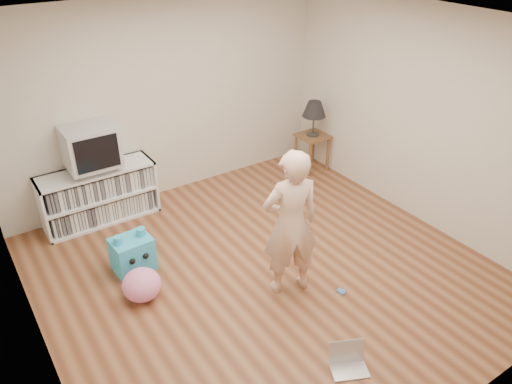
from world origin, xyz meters
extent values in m
plane|color=brown|center=(0.00, 0.00, 0.00)|extent=(4.50, 4.50, 0.00)
cube|color=beige|center=(0.00, 2.25, 1.30)|extent=(4.50, 0.02, 2.60)
cube|color=beige|center=(0.00, -2.25, 1.30)|extent=(4.50, 0.02, 2.60)
cube|color=beige|center=(-2.25, 0.00, 1.30)|extent=(0.02, 4.50, 2.60)
cube|color=beige|center=(2.25, 0.00, 1.30)|extent=(0.02, 4.50, 2.60)
cube|color=white|center=(0.00, 0.00, 2.60)|extent=(4.50, 4.50, 0.01)
cube|color=white|center=(-1.11, 2.23, 0.35)|extent=(1.40, 0.03, 0.70)
cube|color=white|center=(-1.80, 2.02, 0.35)|extent=(0.03, 0.45, 0.70)
cube|color=white|center=(-0.43, 2.02, 0.35)|extent=(0.03, 0.45, 0.70)
cube|color=white|center=(-1.11, 2.02, 0.01)|extent=(1.40, 0.45, 0.03)
cube|color=white|center=(-1.11, 2.02, 0.35)|extent=(1.34, 0.45, 0.03)
cube|color=white|center=(-1.11, 2.02, 0.68)|extent=(1.40, 0.45, 0.03)
cube|color=silver|center=(-1.11, 2.02, 0.35)|extent=(1.26, 0.36, 0.64)
cube|color=gray|center=(-1.11, 2.02, 0.73)|extent=(0.45, 0.35, 0.07)
cube|color=#B2B2B7|center=(-1.11, 2.02, 1.02)|extent=(0.60, 0.52, 0.50)
cube|color=black|center=(-1.11, 1.75, 1.02)|extent=(0.50, 0.01, 0.40)
cylinder|color=brown|center=(1.82, 1.48, 0.26)|extent=(0.04, 0.04, 0.52)
cylinder|color=brown|center=(2.16, 1.48, 0.26)|extent=(0.04, 0.04, 0.52)
cylinder|color=brown|center=(1.82, 1.82, 0.26)|extent=(0.04, 0.04, 0.52)
cylinder|color=brown|center=(2.16, 1.82, 0.26)|extent=(0.04, 0.04, 0.52)
cube|color=brown|center=(1.99, 1.65, 0.54)|extent=(0.42, 0.42, 0.03)
cylinder|color=#333333|center=(1.99, 1.65, 0.56)|extent=(0.18, 0.18, 0.02)
cylinder|color=#333333|center=(1.99, 1.65, 0.74)|extent=(0.02, 0.02, 0.32)
imported|color=beige|center=(0.06, -0.35, 0.79)|extent=(0.66, 0.52, 1.58)
cube|color=silver|center=(-0.15, -1.50, 0.01)|extent=(0.38, 0.33, 0.01)
cube|color=silver|center=(-0.11, -1.40, 0.11)|extent=(0.31, 0.19, 0.20)
cube|color=black|center=(-0.11, -1.40, 0.11)|extent=(0.27, 0.16, 0.17)
cube|color=#4A71C5|center=(0.47, -0.72, 0.01)|extent=(0.09, 0.10, 0.02)
cube|color=#31B4E6|center=(-1.16, 0.84, 0.20)|extent=(0.43, 0.35, 0.39)
cylinder|color=#31B4E6|center=(-1.29, 0.83, 0.44)|extent=(0.10, 0.10, 0.09)
cylinder|color=#31B4E6|center=(-1.03, 0.85, 0.44)|extent=(0.10, 0.10, 0.09)
sphere|color=black|center=(-1.23, 0.66, 0.24)|extent=(0.07, 0.07, 0.07)
sphere|color=black|center=(-1.07, 0.67, 0.24)|extent=(0.07, 0.07, 0.07)
ellipsoid|color=pink|center=(-1.26, 0.34, 0.17)|extent=(0.39, 0.39, 0.33)
camera|label=1|loc=(-2.46, -3.52, 3.46)|focal=35.00mm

